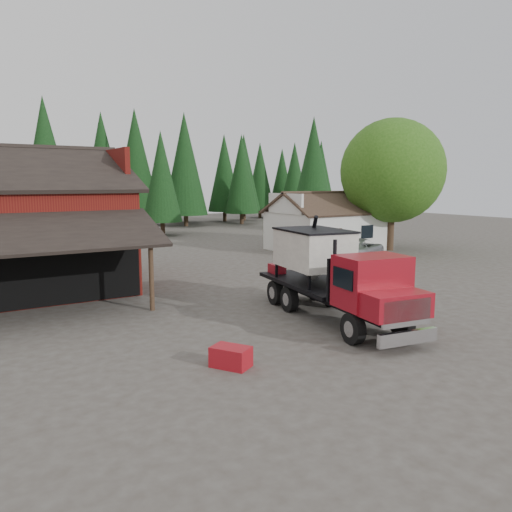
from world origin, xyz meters
TOP-DOWN VIEW (x-y plane):
  - ground at (0.00, 0.00)m, footprint 120.00×120.00m
  - farmhouse at (13.00, 13.00)m, footprint 8.60×6.42m
  - deciduous_tree at (17.01, 9.97)m, footprint 8.00×8.00m
  - conifer_backdrop at (0.00, 42.00)m, footprint 76.00×16.00m
  - near_pine_b at (6.00, 30.00)m, footprint 3.96×3.96m
  - near_pine_c at (22.00, 26.00)m, footprint 4.84×4.84m
  - near_pine_d at (-4.00, 34.00)m, footprint 5.28×5.28m
  - feed_truck at (-0.13, -2.97)m, footprint 3.64×9.00m
  - silver_car at (10.95, 7.31)m, footprint 6.30×5.16m
  - equip_box at (-6.00, -5.32)m, footprint 1.17×1.30m

SIDE VIEW (x-z plane):
  - ground at x=0.00m, z-range 0.00..0.00m
  - conifer_backdrop at x=0.00m, z-range -8.00..8.00m
  - equip_box at x=-6.00m, z-range 0.00..0.60m
  - silver_car at x=10.95m, z-range 0.00..1.60m
  - farmhouse at x=13.00m, z-range -0.66..3.99m
  - feed_truck at x=-0.13m, z-range -0.13..3.82m
  - near_pine_b at x=6.00m, z-range 0.69..11.09m
  - deciduous_tree at x=17.01m, z-range 0.81..11.01m
  - near_pine_c at x=22.00m, z-range 0.69..13.09m
  - near_pine_d at x=-4.00m, z-range 0.69..14.09m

